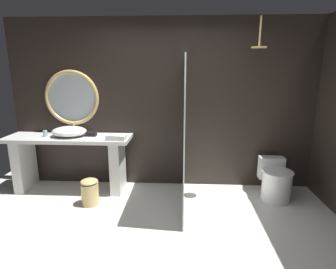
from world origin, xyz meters
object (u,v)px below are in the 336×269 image
at_px(tissue_box, 91,134).
at_px(waste_bin, 90,192).
at_px(round_wall_mirror, 72,98).
at_px(toilet, 275,181).
at_px(vessel_sink, 69,131).
at_px(tumbler_cup, 45,134).
at_px(rain_shower_head, 259,44).
at_px(folded_hand_towel, 116,138).

distance_m(tissue_box, waste_bin, 0.88).
distance_m(round_wall_mirror, toilet, 3.32).
bearing_deg(tissue_box, vessel_sink, -173.89).
distance_m(round_wall_mirror, waste_bin, 1.49).
height_order(toilet, waste_bin, toilet).
relative_size(tumbler_cup, tissue_box, 0.58).
xyz_separation_m(vessel_sink, rain_shower_head, (2.67, -0.21, 1.23)).
xyz_separation_m(tumbler_cup, tissue_box, (0.67, 0.07, -0.02)).
relative_size(rain_shower_head, waste_bin, 1.03).
height_order(tumbler_cup, toilet, tumbler_cup).
height_order(tissue_box, rain_shower_head, rain_shower_head).
xyz_separation_m(round_wall_mirror, folded_hand_towel, (0.78, -0.43, -0.52)).
xyz_separation_m(toilet, waste_bin, (-2.64, -0.35, -0.07)).
relative_size(rain_shower_head, folded_hand_towel, 1.45).
bearing_deg(toilet, waste_bin, -172.49).
bearing_deg(vessel_sink, waste_bin, -48.58).
distance_m(round_wall_mirror, folded_hand_towel, 1.03).
bearing_deg(tumbler_cup, round_wall_mirror, 39.96).
distance_m(tissue_box, round_wall_mirror, 0.66).
distance_m(round_wall_mirror, rain_shower_head, 2.83).
bearing_deg(round_wall_mirror, tissue_box, -31.76).
xyz_separation_m(vessel_sink, tumbler_cup, (-0.35, -0.04, -0.03)).
height_order(tissue_box, round_wall_mirror, round_wall_mirror).
height_order(rain_shower_head, toilet, rain_shower_head).
relative_size(vessel_sink, tumbler_cup, 5.63).
xyz_separation_m(vessel_sink, tissue_box, (0.32, 0.03, -0.04)).
distance_m(vessel_sink, waste_bin, 0.99).
xyz_separation_m(waste_bin, folded_hand_towel, (0.33, 0.30, 0.70)).
bearing_deg(folded_hand_towel, tissue_box, 153.34).
bearing_deg(round_wall_mirror, rain_shower_head, -9.65).
bearing_deg(tumbler_cup, waste_bin, -29.89).
relative_size(round_wall_mirror, waste_bin, 2.27).
bearing_deg(folded_hand_towel, round_wall_mirror, 151.08).
height_order(vessel_sink, folded_hand_towel, vessel_sink).
bearing_deg(tumbler_cup, folded_hand_towel, -7.64).
bearing_deg(vessel_sink, rain_shower_head, -4.59).
relative_size(tissue_box, waste_bin, 0.42).
xyz_separation_m(vessel_sink, folded_hand_towel, (0.76, -0.19, -0.04)).
distance_m(toilet, folded_hand_towel, 2.39).
bearing_deg(rain_shower_head, round_wall_mirror, 170.35).
height_order(tissue_box, toilet, tissue_box).
bearing_deg(tissue_box, waste_bin, -77.93).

